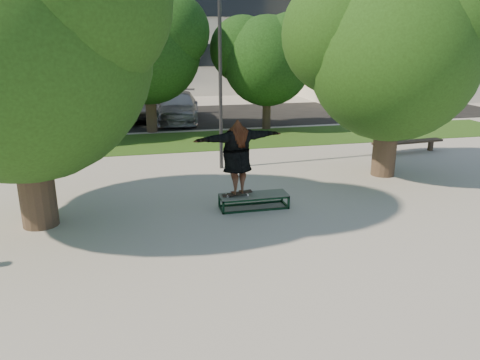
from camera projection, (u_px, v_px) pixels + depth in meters
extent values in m
plane|color=#A09D93|center=(220.00, 225.00, 11.27)|extent=(120.00, 120.00, 0.00)
cube|color=#2A4B15|center=(202.00, 141.00, 20.33)|extent=(30.00, 4.00, 0.02)
cube|color=black|center=(167.00, 117.00, 26.16)|extent=(40.00, 8.00, 0.01)
cylinder|color=#38281E|center=(33.00, 161.00, 10.82)|extent=(0.84, 0.84, 3.20)
sphere|color=#1C390F|center=(18.00, 50.00, 10.09)|extent=(5.80, 5.80, 5.80)
cylinder|color=#38281E|center=(386.00, 130.00, 14.92)|extent=(0.76, 0.76, 3.00)
sphere|color=#1C390F|center=(393.00, 56.00, 14.25)|extent=(5.20, 5.20, 5.20)
sphere|color=#1C390F|center=(344.00, 34.00, 14.50)|extent=(3.90, 3.90, 3.90)
sphere|color=#1C390F|center=(442.00, 24.00, 13.75)|extent=(3.64, 3.64, 3.64)
cylinder|color=#38281E|center=(19.00, 110.00, 19.69)|extent=(0.44, 0.44, 2.80)
sphere|color=black|center=(12.00, 59.00, 19.08)|extent=(4.40, 4.40, 4.40)
sphere|color=black|center=(34.00, 39.00, 18.66)|extent=(3.08, 3.08, 3.08)
cylinder|color=#38281E|center=(150.00, 100.00, 21.78)|extent=(0.50, 0.50, 3.00)
sphere|color=black|center=(148.00, 51.00, 21.12)|extent=(4.80, 4.80, 4.80)
sphere|color=black|center=(120.00, 37.00, 21.36)|extent=(3.60, 3.60, 3.60)
sphere|color=black|center=(172.00, 31.00, 20.66)|extent=(3.36, 3.36, 3.36)
cylinder|color=#38281E|center=(267.00, 102.00, 22.57)|extent=(0.40, 0.40, 2.60)
sphere|color=black|center=(267.00, 61.00, 22.00)|extent=(4.20, 4.20, 4.20)
sphere|color=black|center=(243.00, 49.00, 22.20)|extent=(3.15, 3.15, 3.15)
sphere|color=black|center=(290.00, 45.00, 21.59)|extent=(2.94, 2.94, 2.94)
cylinder|color=#2D2D30|center=(220.00, 80.00, 15.26)|extent=(0.12, 0.12, 6.00)
cube|color=black|center=(126.00, 56.00, 33.16)|extent=(27.60, 0.12, 1.60)
cube|color=black|center=(123.00, 3.00, 32.13)|extent=(27.60, 0.12, 1.60)
cube|color=silver|center=(403.00, 41.00, 34.47)|extent=(15.00, 10.00, 8.00)
cube|color=#475147|center=(254.00, 195.00, 12.30)|extent=(1.80, 0.60, 0.03)
cylinder|color=white|center=(228.00, 196.00, 12.06)|extent=(0.06, 0.03, 0.06)
cylinder|color=white|center=(226.00, 195.00, 12.21)|extent=(0.06, 0.03, 0.06)
cylinder|color=white|center=(248.00, 195.00, 12.18)|extent=(0.06, 0.03, 0.06)
cylinder|color=white|center=(246.00, 193.00, 12.33)|extent=(0.06, 0.03, 0.06)
cube|color=black|center=(237.00, 193.00, 12.18)|extent=(0.78, 0.20, 0.10)
imported|color=brown|center=(237.00, 157.00, 11.89)|extent=(2.45, 1.09, 1.93)
cube|color=#433528|center=(383.00, 149.00, 17.91)|extent=(0.16, 0.16, 0.40)
cube|color=#433528|center=(431.00, 145.00, 18.57)|extent=(0.16, 0.16, 0.40)
cube|color=#433528|center=(408.00, 142.00, 18.18)|extent=(3.04, 0.66, 0.08)
imported|color=#BBBCC1|center=(101.00, 107.00, 25.28)|extent=(2.15, 4.11, 1.34)
imported|color=black|center=(113.00, 108.00, 24.74)|extent=(2.11, 4.52, 1.43)
imported|color=#5B5B60|center=(129.00, 103.00, 25.89)|extent=(3.63, 6.03, 1.57)
imported|color=#9D9DA2|center=(178.00, 107.00, 24.84)|extent=(2.81, 5.43, 1.51)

